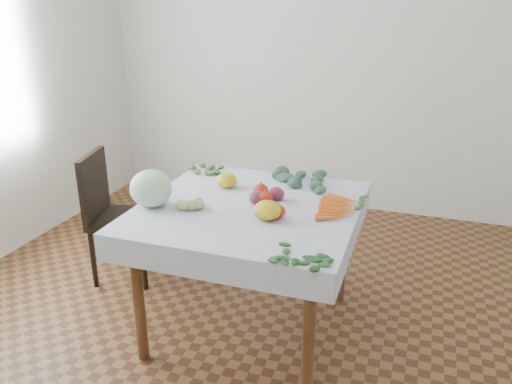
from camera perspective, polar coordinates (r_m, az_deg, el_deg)
ground at (r=3.00m, az=-0.68°, el=-15.00°), size 4.00×4.00×0.00m
back_wall at (r=4.38m, az=8.38°, el=15.35°), size 4.00×0.04×2.70m
table at (r=2.67m, az=-0.74°, el=-3.54°), size 1.00×1.00×0.75m
tablecloth at (r=2.63m, az=-0.75°, el=-1.57°), size 1.12×1.12×0.01m
chair at (r=3.41m, az=-16.27°, el=-1.76°), size 0.47×0.47×0.86m
cabbage at (r=2.64m, az=-11.91°, el=0.42°), size 0.28×0.28×0.20m
tomato_a at (r=2.73m, az=0.56°, el=0.21°), size 0.09×0.09×0.07m
tomato_b at (r=2.61m, az=1.01°, el=-0.74°), size 0.11×0.11×0.08m
tomato_c at (r=2.45m, az=2.35°, el=-2.37°), size 0.08×0.08×0.07m
tomato_d at (r=2.47m, az=2.57°, el=-2.23°), size 0.08×0.08×0.06m
heirloom_back at (r=2.87m, az=-3.36°, el=1.37°), size 0.14×0.14×0.09m
heirloom_front at (r=2.44m, az=1.32°, el=-2.09°), size 0.16×0.16×0.10m
onion_a at (r=2.62m, az=0.21°, el=-0.65°), size 0.09×0.09×0.08m
onion_b at (r=2.68m, az=2.33°, el=-0.20°), size 0.12×0.12×0.08m
tomatillo_cluster at (r=2.59m, az=-7.36°, el=-1.51°), size 0.14×0.10×0.04m
carrot_bunch at (r=2.59m, az=9.48°, el=-1.80°), size 0.20×0.35×0.03m
kale_bunch at (r=2.94m, az=5.09°, el=1.41°), size 0.36×0.27×0.05m
basil_bunch at (r=2.10m, az=5.37°, el=-7.46°), size 0.24×0.19×0.01m
dill_bunch at (r=3.16m, az=-5.85°, el=2.56°), size 0.25×0.18×0.02m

